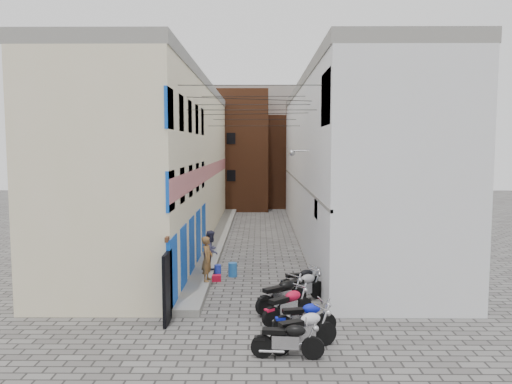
{
  "coord_description": "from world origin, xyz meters",
  "views": [
    {
      "loc": [
        0.31,
        -15.33,
        5.45
      ],
      "look_at": [
        0.11,
        10.76,
        3.0
      ],
      "focal_mm": 35.0,
      "sensor_mm": 36.0,
      "label": 1
    }
  ],
  "objects_px": {
    "motorcycle_c": "(305,316)",
    "water_jug_far": "(218,270)",
    "motorcycle_d": "(288,304)",
    "person_a": "(207,259)",
    "person_b": "(211,251)",
    "motorcycle_f": "(303,286)",
    "red_crate": "(216,278)",
    "motorcycle_g": "(302,279)",
    "motorcycle_e": "(282,293)",
    "motorcycle_b": "(303,328)",
    "motorcycle_a": "(287,338)",
    "water_jug_near": "(233,270)"
  },
  "relations": [
    {
      "from": "motorcycle_f",
      "to": "person_b",
      "type": "relative_size",
      "value": 1.19
    },
    {
      "from": "motorcycle_b",
      "to": "red_crate",
      "type": "distance_m",
      "value": 7.38
    },
    {
      "from": "motorcycle_f",
      "to": "motorcycle_g",
      "type": "xyz_separation_m",
      "value": [
        0.05,
        1.13,
        -0.06
      ]
    },
    {
      "from": "motorcycle_c",
      "to": "motorcycle_f",
      "type": "distance_m",
      "value": 2.99
    },
    {
      "from": "motorcycle_b",
      "to": "motorcycle_f",
      "type": "xyz_separation_m",
      "value": [
        0.34,
        4.09,
        -0.01
      ]
    },
    {
      "from": "person_a",
      "to": "motorcycle_g",
      "type": "bearing_deg",
      "value": -91.28
    },
    {
      "from": "motorcycle_a",
      "to": "motorcycle_g",
      "type": "relative_size",
      "value": 1.05
    },
    {
      "from": "water_jug_far",
      "to": "motorcycle_a",
      "type": "bearing_deg",
      "value": -73.22
    },
    {
      "from": "person_b",
      "to": "water_jug_far",
      "type": "xyz_separation_m",
      "value": [
        0.25,
        0.26,
        -0.88
      ]
    },
    {
      "from": "motorcycle_d",
      "to": "motorcycle_g",
      "type": "height_order",
      "value": "motorcycle_d"
    },
    {
      "from": "motorcycle_b",
      "to": "motorcycle_c",
      "type": "height_order",
      "value": "motorcycle_b"
    },
    {
      "from": "motorcycle_a",
      "to": "motorcycle_d",
      "type": "bearing_deg",
      "value": -179.12
    },
    {
      "from": "motorcycle_d",
      "to": "motorcycle_g",
      "type": "bearing_deg",
      "value": 127.43
    },
    {
      "from": "motorcycle_a",
      "to": "water_jug_near",
      "type": "height_order",
      "value": "motorcycle_a"
    },
    {
      "from": "motorcycle_d",
      "to": "person_a",
      "type": "distance_m",
      "value": 4.77
    },
    {
      "from": "red_crate",
      "to": "motorcycle_b",
      "type": "bearing_deg",
      "value": -66.63
    },
    {
      "from": "motorcycle_c",
      "to": "motorcycle_e",
      "type": "xyz_separation_m",
      "value": [
        -0.57,
        2.04,
        0.06
      ]
    },
    {
      "from": "motorcycle_a",
      "to": "person_a",
      "type": "xyz_separation_m",
      "value": [
        -2.72,
        6.42,
        0.57
      ]
    },
    {
      "from": "motorcycle_e",
      "to": "water_jug_far",
      "type": "xyz_separation_m",
      "value": [
        -2.49,
        4.52,
        -0.38
      ]
    },
    {
      "from": "person_b",
      "to": "motorcycle_d",
      "type": "bearing_deg",
      "value": -136.76
    },
    {
      "from": "motorcycle_f",
      "to": "motorcycle_g",
      "type": "distance_m",
      "value": 1.13
    },
    {
      "from": "motorcycle_c",
      "to": "water_jug_near",
      "type": "bearing_deg",
      "value": -170.87
    },
    {
      "from": "motorcycle_e",
      "to": "water_jug_far",
      "type": "bearing_deg",
      "value": 171.32
    },
    {
      "from": "motorcycle_a",
      "to": "motorcycle_g",
      "type": "bearing_deg",
      "value": 175.95
    },
    {
      "from": "person_a",
      "to": "water_jug_near",
      "type": "bearing_deg",
      "value": -19.75
    },
    {
      "from": "motorcycle_a",
      "to": "water_jug_far",
      "type": "height_order",
      "value": "motorcycle_a"
    },
    {
      "from": "motorcycle_e",
      "to": "red_crate",
      "type": "relative_size",
      "value": 5.32
    },
    {
      "from": "person_b",
      "to": "red_crate",
      "type": "xyz_separation_m",
      "value": [
        0.25,
        -0.64,
        -0.98
      ]
    },
    {
      "from": "motorcycle_a",
      "to": "person_b",
      "type": "distance_m",
      "value": 8.41
    },
    {
      "from": "motorcycle_b",
      "to": "water_jug_near",
      "type": "relative_size",
      "value": 3.61
    },
    {
      "from": "motorcycle_b",
      "to": "person_b",
      "type": "distance_m",
      "value": 8.07
    },
    {
      "from": "motorcycle_a",
      "to": "motorcycle_c",
      "type": "bearing_deg",
      "value": 164.68
    },
    {
      "from": "motorcycle_b",
      "to": "water_jug_near",
      "type": "bearing_deg",
      "value": 170.08
    },
    {
      "from": "motorcycle_a",
      "to": "motorcycle_g",
      "type": "height_order",
      "value": "motorcycle_a"
    },
    {
      "from": "motorcycle_c",
      "to": "motorcycle_f",
      "type": "bearing_deg",
      "value": 164.3
    },
    {
      "from": "motorcycle_f",
      "to": "water_jug_far",
      "type": "bearing_deg",
      "value": -172.6
    },
    {
      "from": "motorcycle_a",
      "to": "motorcycle_e",
      "type": "relative_size",
      "value": 0.9
    },
    {
      "from": "motorcycle_c",
      "to": "motorcycle_f",
      "type": "relative_size",
      "value": 0.94
    },
    {
      "from": "person_b",
      "to": "water_jug_far",
      "type": "distance_m",
      "value": 0.95
    },
    {
      "from": "motorcycle_c",
      "to": "water_jug_far",
      "type": "relative_size",
      "value": 4.26
    },
    {
      "from": "person_a",
      "to": "person_b",
      "type": "bearing_deg",
      "value": 9.21
    },
    {
      "from": "person_b",
      "to": "water_jug_far",
      "type": "bearing_deg",
      "value": -28.7
    },
    {
      "from": "red_crate",
      "to": "motorcycle_f",
      "type": "bearing_deg",
      "value": -39.24
    },
    {
      "from": "motorcycle_g",
      "to": "water_jug_near",
      "type": "bearing_deg",
      "value": -151.22
    },
    {
      "from": "motorcycle_a",
      "to": "person_a",
      "type": "bearing_deg",
      "value": -152.72
    },
    {
      "from": "motorcycle_f",
      "to": "water_jug_near",
      "type": "height_order",
      "value": "motorcycle_f"
    },
    {
      "from": "motorcycle_a",
      "to": "motorcycle_d",
      "type": "relative_size",
      "value": 0.94
    },
    {
      "from": "motorcycle_c",
      "to": "person_a",
      "type": "xyz_separation_m",
      "value": [
        -3.31,
        4.78,
        0.56
      ]
    },
    {
      "from": "person_a",
      "to": "motorcycle_f",
      "type": "bearing_deg",
      "value": -107.8
    },
    {
      "from": "red_crate",
      "to": "water_jug_near",
      "type": "bearing_deg",
      "value": 48.85
    }
  ]
}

